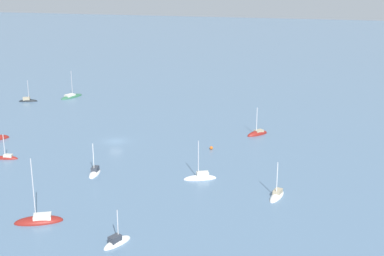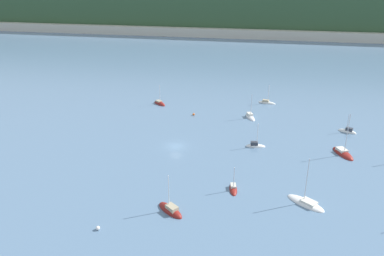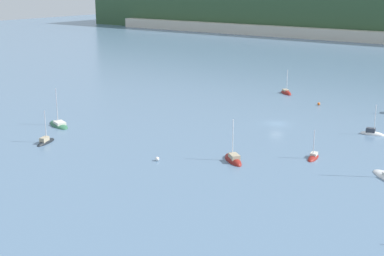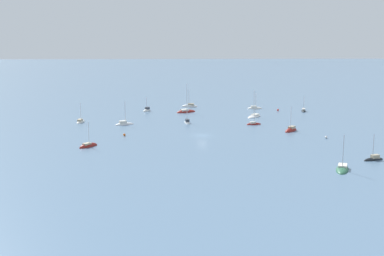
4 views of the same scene
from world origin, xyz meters
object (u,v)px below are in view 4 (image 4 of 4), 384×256
sailboat_3 (255,108)px  sailboat_12 (342,169)px  sailboat_4 (374,159)px  mooring_buoy_1 (278,110)px  sailboat_9 (88,146)px  sailboat_10 (291,131)px  sailboat_11 (304,111)px  sailboat_2 (147,111)px  sailboat_6 (254,117)px  sailboat_8 (81,122)px  mooring_buoy_0 (326,137)px  sailboat_5 (187,122)px  sailboat_13 (254,124)px  sailboat_1 (190,107)px  mooring_buoy_2 (124,135)px  sailboat_7 (186,112)px  sailboat_0 (124,124)px

sailboat_3 → sailboat_12: sailboat_12 is taller
sailboat_4 → mooring_buoy_1: (66.50, 8.78, 0.19)m
sailboat_9 → sailboat_10: size_ratio=0.90×
sailboat_4 → sailboat_11: bearing=-108.4°
sailboat_4 → sailboat_10: sailboat_10 is taller
sailboat_2 → sailboat_12: size_ratio=0.67×
sailboat_6 → sailboat_8: 54.65m
mooring_buoy_0 → sailboat_4: bearing=-169.0°
sailboat_12 → mooring_buoy_1: bearing=-160.5°
sailboat_5 → sailboat_11: sailboat_5 is taller
sailboat_3 → sailboat_10: sailboat_10 is taller
sailboat_6 → sailboat_9: bearing=-12.9°
sailboat_11 → sailboat_13: (-23.16, 20.37, -0.01)m
sailboat_10 → sailboat_1: bearing=-110.6°
sailboat_2 → sailboat_10: bearing=75.2°
sailboat_13 → mooring_buoy_2: sailboat_13 is taller
sailboat_1 → sailboat_2: sailboat_1 is taller
sailboat_9 → mooring_buoy_0: 61.22m
sailboat_5 → sailboat_7: 19.35m
sailboat_0 → mooring_buoy_0: sailboat_0 is taller
sailboat_8 → mooring_buoy_0: size_ratio=9.81×
sailboat_7 → sailboat_8: 36.67m
sailboat_13 → mooring_buoy_1: sailboat_13 is taller
sailboat_0 → mooring_buoy_2: bearing=-107.1°
sailboat_8 → sailboat_12: (-54.67, -63.31, -0.03)m
sailboat_2 → sailboat_5: (-22.51, -13.35, 0.02)m
mooring_buoy_0 → mooring_buoy_1: mooring_buoy_1 is taller
sailboat_1 → sailboat_2: 17.12m
sailboat_7 → mooring_buoy_0: sailboat_7 is taller
sailboat_11 → sailboat_12: 73.36m
sailboat_4 → sailboat_13: size_ratio=1.21×
sailboat_9 → sailboat_8: bearing=54.6°
sailboat_3 → sailboat_7: (-6.95, 24.35, 0.01)m
sailboat_3 → mooring_buoy_1: sailboat_3 is taller
sailboat_8 → sailboat_9: sailboat_9 is taller
sailboat_1 → sailboat_4: (-76.22, -38.73, 0.03)m
mooring_buoy_0 → mooring_buoy_1: size_ratio=1.00×
sailboat_11 → sailboat_7: bearing=102.4°
sailboat_2 → sailboat_5: 26.17m
sailboat_7 → sailboat_4: bearing=-82.9°
sailboat_6 → sailboat_5: bearing=-29.5°
sailboat_9 → sailboat_10: bearing=-30.3°
sailboat_1 → sailboat_2: size_ratio=1.35×
sailboat_3 → sailboat_6: sailboat_6 is taller
sailboat_7 → sailboat_11: (0.68, -40.14, 0.01)m
sailboat_10 → sailboat_13: size_ratio=1.44×
sailboat_1 → mooring_buoy_1: bearing=169.6°
sailboat_6 → mooring_buoy_1: 14.98m
sailboat_9 → sailboat_11: size_ratio=1.21×
sailboat_13 → sailboat_10: bearing=-56.9°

